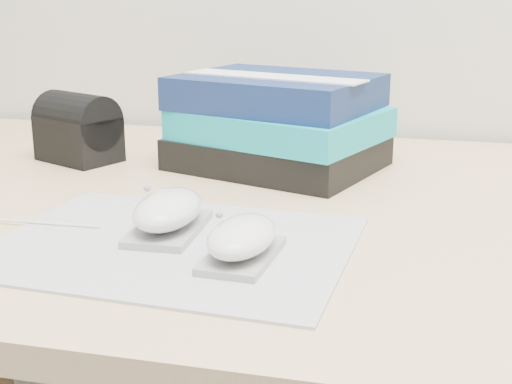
% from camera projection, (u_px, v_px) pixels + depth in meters
% --- Properties ---
extents(desk, '(1.60, 0.80, 0.73)m').
position_uv_depth(desk, '(362.00, 357.00, 0.97)').
color(desk, tan).
rests_on(desk, ground).
extents(mousepad, '(0.37, 0.29, 0.00)m').
position_uv_depth(mousepad, '(173.00, 245.00, 0.71)').
color(mousepad, gray).
rests_on(mousepad, desk).
extents(mouse_rear, '(0.07, 0.12, 0.05)m').
position_uv_depth(mouse_rear, '(168.00, 213.00, 0.74)').
color(mouse_rear, gray).
rests_on(mouse_rear, mousepad).
extents(mouse_front, '(0.07, 0.11, 0.04)m').
position_uv_depth(mouse_front, '(242.00, 240.00, 0.67)').
color(mouse_front, gray).
rests_on(mouse_front, mousepad).
extents(usb_cable, '(0.22, 0.01, 0.00)m').
position_uv_depth(usb_cable, '(4.00, 220.00, 0.78)').
color(usb_cable, white).
rests_on(usb_cable, mousepad).
extents(book_stack, '(0.32, 0.29, 0.13)m').
position_uv_depth(book_stack, '(278.00, 123.00, 1.00)').
color(book_stack, black).
rests_on(book_stack, desk).
extents(pouch, '(0.14, 0.12, 0.10)m').
position_uv_depth(pouch, '(78.00, 128.00, 1.04)').
color(pouch, black).
rests_on(pouch, desk).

